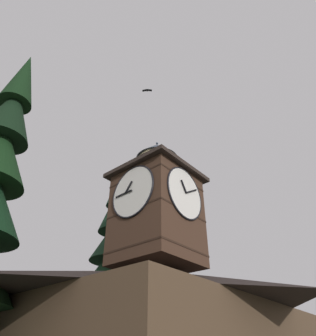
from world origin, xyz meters
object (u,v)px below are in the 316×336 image
at_px(pine_tree_behind, 111,288).
at_px(flying_bird_high, 147,90).
at_px(moon, 29,312).
at_px(clock_tower, 157,207).

bearing_deg(pine_tree_behind, flying_bird_high, 58.74).
bearing_deg(moon, pine_tree_behind, 69.52).
xyz_separation_m(clock_tower, pine_tree_behind, (-1.95, -5.74, -3.51)).
xyz_separation_m(moon, flying_bird_high, (16.39, 39.72, 8.37)).
height_order(clock_tower, pine_tree_behind, pine_tree_behind).
bearing_deg(clock_tower, flying_bird_high, 23.73).
distance_m(pine_tree_behind, moon, 35.40).
bearing_deg(flying_bird_high, moon, -112.42).
distance_m(pine_tree_behind, flying_bird_high, 13.52).
bearing_deg(flying_bird_high, clock_tower, -156.27).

